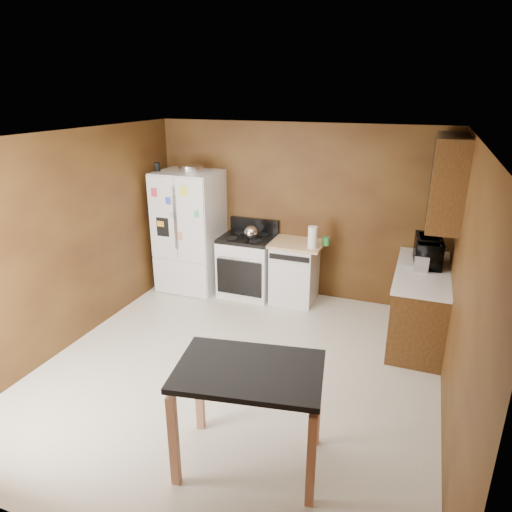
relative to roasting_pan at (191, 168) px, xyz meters
The scene contains 18 objects.
floor 3.03m from the roasting_pan, 51.79° to the right, with size 4.50×4.50×0.00m, color silver.
ceiling 2.50m from the roasting_pan, 51.79° to the right, with size 4.50×4.50×0.00m, color white.
wall_back 1.64m from the roasting_pan, 13.49° to the left, with size 4.20×4.20×0.00m, color brown.
wall_front 4.44m from the roasting_pan, 70.22° to the right, with size 4.20×4.20×0.00m, color brown.
wall_left 2.08m from the roasting_pan, 107.87° to the right, with size 4.50×4.50×0.00m, color brown.
wall_right 4.10m from the roasting_pan, 27.80° to the right, with size 4.50×4.50×0.00m, color brown.
roasting_pan is the anchor object (origin of this frame).
pen_cup 0.50m from the roasting_pan, 162.87° to the right, with size 0.08×0.08×0.12m, color black.
kettle 1.27m from the roasting_pan, ahead, with size 0.20×0.20×0.20m, color silver.
paper_towel 2.02m from the roasting_pan, ahead, with size 0.13×0.13×0.30m, color white.
green_canister 2.19m from the roasting_pan, ahead, with size 0.11×0.11×0.12m, color green.
toaster 3.39m from the roasting_pan, ahead, with size 0.16×0.27×0.19m, color silver.
microwave 3.42m from the roasting_pan, ahead, with size 0.56×0.38×0.31m, color black.
refrigerator 0.95m from the roasting_pan, 154.81° to the right, with size 0.90×0.80×1.80m.
gas_range 1.62m from the roasting_pan, ahead, with size 0.76×0.68×1.10m.
dishwasher 2.10m from the roasting_pan, ahead, with size 0.78×0.63×0.89m.
right_cabinets 3.48m from the roasting_pan, ahead, with size 0.63×1.58×2.45m.
island 3.87m from the roasting_pan, 55.74° to the right, with size 1.24×0.93×0.91m.
Camera 1 is at (1.70, -3.95, 2.91)m, focal length 32.00 mm.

